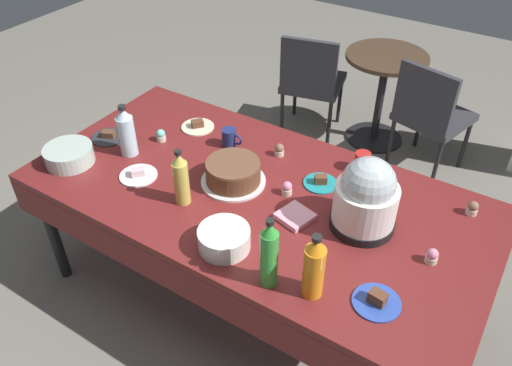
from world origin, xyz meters
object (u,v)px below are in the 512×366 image
Objects in this scene: coffee_mug_red at (363,162)px; coffee_mug_navy at (230,138)px; soda_bottle_water at (126,132)px; potluck_table at (256,201)px; soda_bottle_lime_soda at (269,255)px; dessert_plate_white at (138,175)px; dessert_plate_cobalt at (377,301)px; round_cafe_table at (383,83)px; dessert_plate_charcoal at (109,136)px; ceramic_snack_bowl at (224,239)px; cupcake_cocoa at (432,257)px; dessert_plate_teal at (320,182)px; soda_bottle_orange_juice at (314,268)px; cupcake_rose at (287,188)px; maroon_chair_right at (430,112)px; dessert_plate_cream at (198,126)px; cupcake_vanilla at (161,135)px; soda_bottle_ginger_ale at (181,179)px; slow_cooker at (366,197)px; maroon_chair_left at (311,79)px; frosted_layer_cake at (232,173)px; cupcake_berry at (279,150)px; cupcake_mint at (472,208)px.

coffee_mug_navy is at bearing -165.36° from coffee_mug_red.
soda_bottle_water reaches higher than coffee_mug_navy.
potluck_table is 0.60m from soda_bottle_lime_soda.
dessert_plate_cobalt reaches higher than dessert_plate_white.
round_cafe_table is (0.50, 2.06, -0.26)m from dessert_plate_white.
soda_bottle_water is (0.20, -0.05, 0.12)m from dessert_plate_charcoal.
cupcake_cocoa is (0.75, 0.37, -0.01)m from ceramic_snack_bowl.
dessert_plate_teal is 0.55× the size of soda_bottle_orange_juice.
maroon_chair_right reaches higher than cupcake_rose.
dessert_plate_cream reaches higher than dessert_plate_charcoal.
cupcake_cocoa is at bearing -3.65° from cupcake_vanilla.
soda_bottle_ginger_ale is at bearing -136.36° from dessert_plate_teal.
dessert_plate_charcoal is 2.13m from maroon_chair_right.
ceramic_snack_bowl is at bearing -14.73° from dessert_plate_white.
soda_bottle_water is at bearing 162.19° from soda_bottle_ginger_ale.
soda_bottle_lime_soda reaches higher than dessert_plate_cobalt.
dessert_plate_charcoal is 2.77× the size of cupcake_cocoa.
ceramic_snack_bowl is at bearing -18.53° from dessert_plate_charcoal.
dessert_plate_teal is at bearing 149.72° from slow_cooker.
maroon_chair_left reaches higher than dessert_plate_white.
cupcake_rose is at bearing -84.21° from round_cafe_table.
maroon_chair_right is (1.10, 1.71, -0.39)m from soda_bottle_water.
ceramic_snack_bowl is at bearing -19.79° from soda_bottle_water.
soda_bottle_water is at bearing -173.76° from slow_cooker.
dessert_plate_teal is 1.18m from dessert_plate_charcoal.
maroon_chair_right is at bearing 105.64° from cupcake_cocoa.
slow_cooker is (0.65, 0.05, 0.11)m from frosted_layer_cake.
dessert_plate_cream is 0.56× the size of soda_bottle_lime_soda.
soda_bottle_water is (-0.59, -0.08, 0.07)m from frosted_layer_cake.
dessert_plate_teal is at bearing 28.45° from dessert_plate_white.
maroon_chair_right reaches higher than cupcake_vanilla.
soda_bottle_orange_juice reaches higher than dessert_plate_white.
soda_bottle_lime_soda is at bearing -62.37° from cupcake_berry.
frosted_layer_cake is at bearing -107.40° from maroon_chair_right.
dessert_plate_charcoal is at bearing -159.92° from coffee_mug_red.
frosted_layer_cake reaches higher than maroon_chair_left.
slow_cooker is at bearing -72.56° from round_cafe_table.
dessert_plate_cobalt is at bearing -108.82° from cupcake_cocoa.
soda_bottle_ginger_ale is 1.01× the size of soda_bottle_water.
cupcake_mint is 0.39m from cupcake_cocoa.
potluck_table is at bearing -88.45° from round_cafe_table.
round_cafe_table is (0.19, 2.09, -0.38)m from soda_bottle_ginger_ale.
cupcake_vanilla is 0.23× the size of soda_bottle_orange_juice.
dessert_plate_white is 2.75× the size of cupcake_cocoa.
slow_cooker reaches higher than cupcake_cocoa.
soda_bottle_water is at bearing -173.08° from potluck_table.
cupcake_berry is at bearing 128.19° from soda_bottle_orange_juice.
frosted_layer_cake is 1.68× the size of dessert_plate_charcoal.
cupcake_rose is at bearing 147.90° from dessert_plate_cobalt.
dessert_plate_white is at bearing -103.67° from round_cafe_table.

